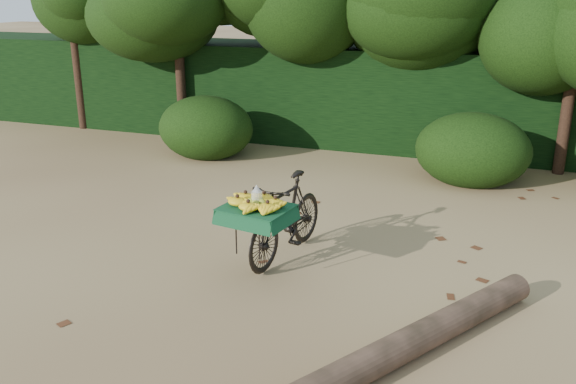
% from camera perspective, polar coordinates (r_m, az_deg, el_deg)
% --- Properties ---
extents(ground, '(80.00, 80.00, 0.00)m').
position_cam_1_polar(ground, '(6.08, -0.88, -9.14)').
color(ground, tan).
rests_on(ground, ground).
extents(vendor_bicycle, '(0.80, 1.71, 0.93)m').
position_cam_1_polar(vendor_bicycle, '(6.60, -0.28, -2.34)').
color(vendor_bicycle, black).
rests_on(vendor_bicycle, ground).
extents(fallen_log, '(2.06, 3.15, 0.26)m').
position_cam_1_polar(fallen_log, '(4.98, 9.63, -14.57)').
color(fallen_log, brown).
rests_on(fallen_log, ground).
extents(hedge_backdrop, '(26.00, 1.80, 1.80)m').
position_cam_1_polar(hedge_backdrop, '(11.65, 10.32, 8.73)').
color(hedge_backdrop, black).
rests_on(hedge_backdrop, ground).
extents(tree_row, '(14.50, 2.00, 4.00)m').
position_cam_1_polar(tree_row, '(10.87, 6.42, 14.07)').
color(tree_row, black).
rests_on(tree_row, ground).
extents(bush_clumps, '(8.80, 1.70, 0.90)m').
position_cam_1_polar(bush_clumps, '(9.73, 10.98, 4.07)').
color(bush_clumps, black).
rests_on(bush_clumps, ground).
extents(leaf_litter, '(7.00, 7.30, 0.01)m').
position_cam_1_polar(leaf_litter, '(6.63, 1.13, -6.65)').
color(leaf_litter, '#4F2915').
rests_on(leaf_litter, ground).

